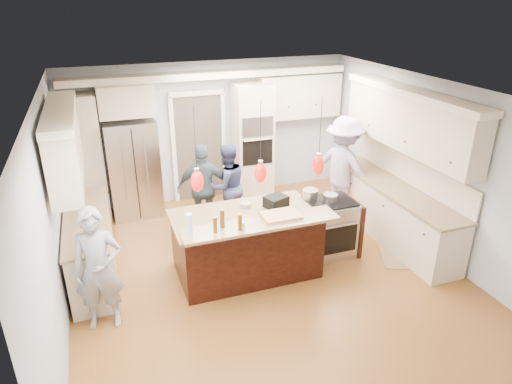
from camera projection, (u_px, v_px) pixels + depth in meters
ground_plane at (264, 270)px, 6.89m from camera, size 6.00×6.00×0.00m
room_shell at (265, 157)px, 6.16m from camera, size 5.54×6.04×2.72m
refrigerator at (134, 169)px, 8.33m from camera, size 0.90×0.70×1.80m
oven_column at (252, 142)px, 8.96m from camera, size 0.72×0.69×2.30m
back_upper_cabinets at (174, 122)px, 8.37m from camera, size 5.30×0.61×2.54m
right_counter_run at (397, 178)px, 7.48m from camera, size 0.64×3.10×2.51m
left_cabinets at (82, 210)px, 6.40m from camera, size 0.64×2.30×2.51m
kitchen_island at (247, 243)px, 6.68m from camera, size 2.10×1.46×1.12m
island_range at (329, 227)px, 7.20m from camera, size 0.82×0.71×0.92m
pendant_lights at (260, 173)px, 5.65m from camera, size 1.75×0.15×1.03m
person_bar_end at (98, 269)px, 5.47m from camera, size 0.64×0.46×1.61m
person_far_left at (227, 186)px, 7.94m from camera, size 0.84×0.72×1.52m
person_far_right at (204, 188)px, 7.80m from camera, size 0.97×0.55×1.56m
person_range_side at (343, 168)px, 8.25m from camera, size 1.17×1.40×1.88m
floor_rug at (400, 254)px, 7.31m from camera, size 0.95×1.09×0.01m
water_bottle at (189, 226)px, 5.49m from camera, size 0.08×0.08×0.31m
beer_bottle_a at (215, 225)px, 5.62m from camera, size 0.05×0.05×0.21m
beer_bottle_b at (240, 222)px, 5.67m from camera, size 0.06×0.06×0.22m
beer_bottle_c at (222, 219)px, 5.74m from camera, size 0.06×0.06×0.25m
drink_can at (243, 226)px, 5.70m from camera, size 0.06×0.06×0.11m
cutting_board at (281, 215)px, 6.05m from camera, size 0.50×0.36×0.04m
pot_large at (310, 194)px, 7.06m from camera, size 0.24×0.24×0.14m
pot_small at (330, 198)px, 6.97m from camera, size 0.22×0.22×0.11m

